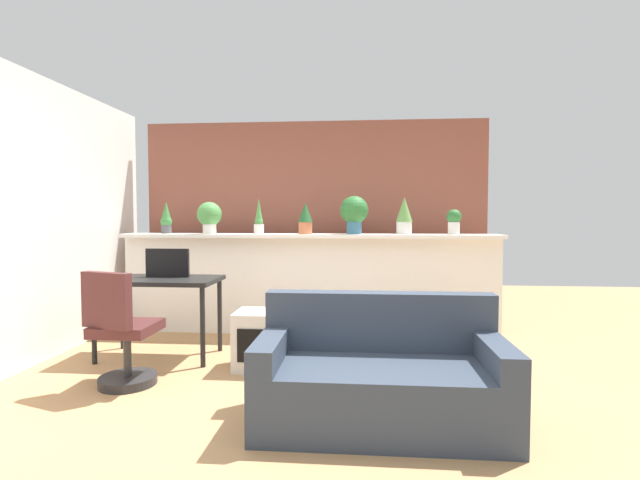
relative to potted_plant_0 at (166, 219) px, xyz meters
The scene contains 17 objects.
ground_plane 2.89m from the potted_plant_0, 50.45° to the right, with size 12.00×12.00×0.00m, color tan.
divider_wall 1.81m from the potted_plant_0, ahead, with size 4.22×0.16×1.09m, color white.
plant_shelf 1.65m from the potted_plant_0, ahead, with size 4.22×0.39×0.04m, color white.
brick_wall_behind 1.75m from the potted_plant_0, 20.35° to the left, with size 4.22×0.10×2.50m, color brown.
side_wall_left 1.74m from the potted_plant_0, 114.21° to the right, with size 0.12×4.40×2.60m, color white.
potted_plant_0 is the anchor object (origin of this frame).
potted_plant_1 0.52m from the potted_plant_0, ahead, with size 0.28×0.28×0.36m.
potted_plant_2 1.10m from the potted_plant_0, ahead, with size 0.11×0.11×0.40m.
potted_plant_3 1.62m from the potted_plant_0, ahead, with size 0.16×0.16×0.35m.
potted_plant_4 2.16m from the potted_plant_0, ahead, with size 0.31×0.31×0.42m.
potted_plant_5 2.71m from the potted_plant_0, ahead, with size 0.18×0.18×0.41m.
potted_plant_6 3.25m from the potted_plant_0, ahead, with size 0.16×0.16×0.27m.
desk 1.23m from the potted_plant_0, 70.72° to the right, with size 1.10×0.60×0.75m.
tv_monitor 1.08m from the potted_plant_0, 66.51° to the right, with size 0.42×0.04×0.27m, color black.
office_chair 2.03m from the potted_plant_0, 77.71° to the right, with size 0.50×0.50×0.91m.
side_cube_shelf 2.11m from the potted_plant_0, 42.45° to the right, with size 0.40×0.41×0.50m.
couch 3.39m from the potted_plant_0, 43.35° to the right, with size 1.56×0.76×0.80m.
Camera 1 is at (0.57, -3.18, 1.32)m, focal length 26.04 mm.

